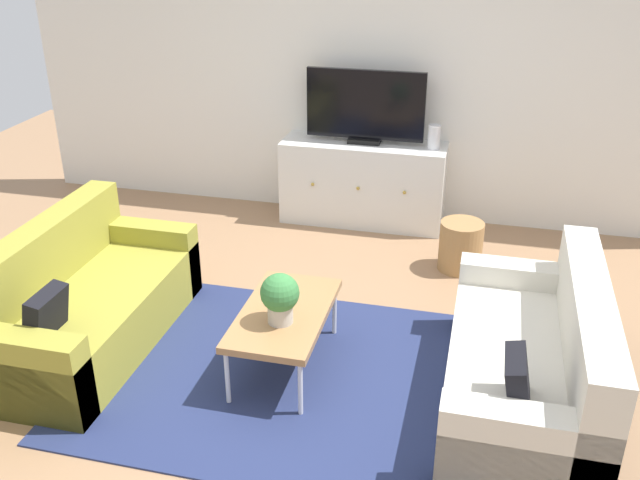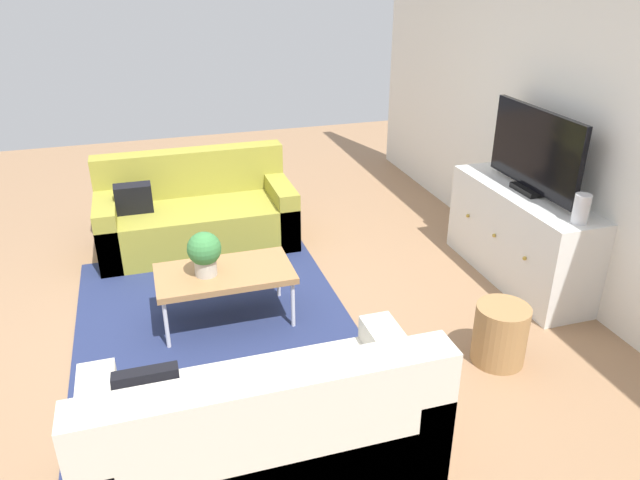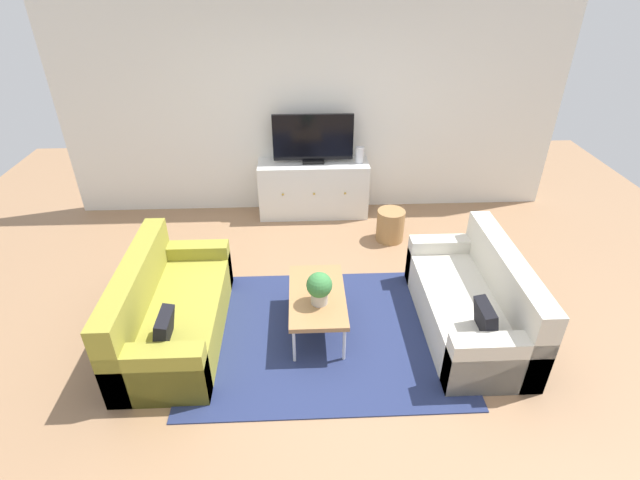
% 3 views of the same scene
% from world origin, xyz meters
% --- Properties ---
extents(ground_plane, '(10.00, 10.00, 0.00)m').
position_xyz_m(ground_plane, '(0.00, 0.00, 0.00)').
color(ground_plane, '#997251').
extents(wall_back, '(6.40, 0.12, 2.70)m').
position_xyz_m(wall_back, '(0.00, 2.55, 1.35)').
color(wall_back, silver).
rests_on(wall_back, ground_plane).
extents(area_rug, '(2.50, 1.90, 0.01)m').
position_xyz_m(area_rug, '(0.00, -0.15, 0.01)').
color(area_rug, navy).
rests_on(area_rug, ground_plane).
extents(couch_left_side, '(0.81, 1.68, 0.81)m').
position_xyz_m(couch_left_side, '(-1.43, -0.10, 0.27)').
color(couch_left_side, olive).
rests_on(couch_left_side, ground_plane).
extents(couch_right_side, '(0.81, 1.68, 0.81)m').
position_xyz_m(couch_right_side, '(1.43, -0.10, 0.27)').
color(couch_right_side, beige).
rests_on(couch_right_side, ground_plane).
extents(coffee_table, '(0.51, 0.94, 0.41)m').
position_xyz_m(coffee_table, '(-0.06, -0.05, 0.37)').
color(coffee_table, '#A37547').
rests_on(coffee_table, ground_plane).
extents(potted_plant, '(0.23, 0.23, 0.31)m').
position_xyz_m(potted_plant, '(-0.04, -0.18, 0.58)').
color(potted_plant, '#B7B2A8').
rests_on(potted_plant, coffee_table).
extents(tv_console, '(1.44, 0.47, 0.74)m').
position_xyz_m(tv_console, '(-0.01, 2.27, 0.37)').
color(tv_console, silver).
rests_on(tv_console, ground_plane).
extents(flat_screen_tv, '(1.02, 0.16, 0.63)m').
position_xyz_m(flat_screen_tv, '(-0.01, 2.29, 1.06)').
color(flat_screen_tv, black).
rests_on(flat_screen_tv, tv_console).
extents(glass_vase, '(0.11, 0.11, 0.20)m').
position_xyz_m(glass_vase, '(0.59, 2.27, 0.84)').
color(glass_vase, silver).
rests_on(glass_vase, tv_console).
extents(wicker_basket, '(0.34, 0.34, 0.40)m').
position_xyz_m(wicker_basket, '(0.91, 1.54, 0.20)').
color(wicker_basket, '#9E7547').
rests_on(wicker_basket, ground_plane).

